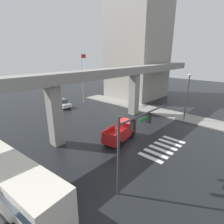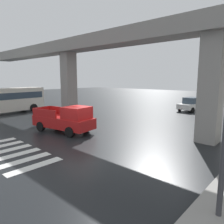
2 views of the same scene
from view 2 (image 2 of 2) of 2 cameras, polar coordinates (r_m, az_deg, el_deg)
ground_plane at (r=15.74m, az=-8.71°, el=-6.28°), size 120.00×120.00×0.00m
crosswalk_stripes at (r=13.35m, az=-25.72°, el=-9.91°), size 6.05×2.80×0.01m
elevated_overpass at (r=18.65m, az=2.42°, el=17.68°), size 50.90×2.20×8.13m
pickup_truck at (r=16.67m, az=-12.39°, el=-2.03°), size 5.34×2.70×2.08m
sedan_white at (r=29.09m, az=20.77°, el=2.02°), size 2.30×4.46×1.72m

